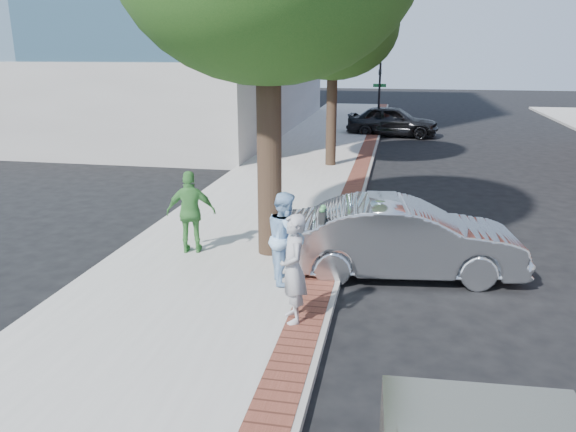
% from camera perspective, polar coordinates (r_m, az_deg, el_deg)
% --- Properties ---
extents(ground, '(120.00, 120.00, 0.00)m').
position_cam_1_polar(ground, '(10.70, -0.94, -8.08)').
color(ground, black).
rests_on(ground, ground).
extents(sidewalk, '(5.00, 60.00, 0.15)m').
position_cam_1_polar(sidewalk, '(18.40, -0.30, 2.76)').
color(sidewalk, '#9E9991').
rests_on(sidewalk, ground).
extents(brick_strip, '(0.60, 60.00, 0.01)m').
position_cam_1_polar(brick_strip, '(18.08, 6.55, 2.66)').
color(brick_strip, brown).
rests_on(brick_strip, sidewalk).
extents(curb, '(0.10, 60.00, 0.15)m').
position_cam_1_polar(curb, '(18.08, 7.65, 2.36)').
color(curb, gray).
rests_on(curb, ground).
extents(office_base, '(18.20, 22.20, 4.00)m').
position_cam_1_polar(office_base, '(35.01, -14.66, 11.99)').
color(office_base, gray).
rests_on(office_base, ground).
extents(signal_near, '(0.70, 0.15, 3.80)m').
position_cam_1_polar(signal_near, '(31.61, 9.26, 12.33)').
color(signal_near, black).
rests_on(signal_near, ground).
extents(tree_far, '(4.80, 4.80, 7.14)m').
position_cam_1_polar(tree_far, '(21.68, 4.64, 18.71)').
color(tree_far, black).
rests_on(tree_far, sidewalk).
extents(parking_meter, '(0.12, 0.32, 1.47)m').
position_cam_1_polar(parking_meter, '(10.73, 3.51, -1.14)').
color(parking_meter, gray).
rests_on(parking_meter, sidewalk).
extents(person_gray, '(0.65, 0.78, 1.83)m').
position_cam_1_polar(person_gray, '(9.09, 0.53, -5.38)').
color(person_gray, '#9A9B9F').
rests_on(person_gray, sidewalk).
extents(person_officer, '(0.92, 1.03, 1.77)m').
position_cam_1_polar(person_officer, '(10.67, -0.26, -2.17)').
color(person_officer, '#99C5ED').
rests_on(person_officer, sidewalk).
extents(person_green, '(1.14, 0.67, 1.82)m').
position_cam_1_polar(person_green, '(12.40, -9.82, 0.39)').
color(person_green, '#459141').
rests_on(person_green, sidewalk).
extents(sedan_silver, '(4.92, 2.25, 1.56)m').
position_cam_1_polar(sedan_silver, '(11.63, 11.63, -2.24)').
color(sedan_silver, '#B1B4B9').
rests_on(sedan_silver, ground).
extents(bg_car, '(4.94, 2.38, 1.63)m').
position_cam_1_polar(bg_car, '(30.83, 10.57, 9.47)').
color(bg_car, black).
rests_on(bg_car, ground).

